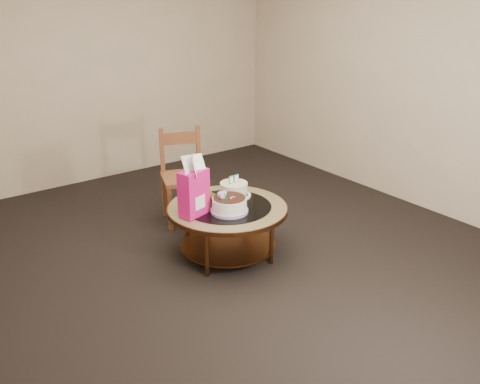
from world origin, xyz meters
TOP-DOWN VIEW (x-y plane):
  - ground at (0.00, 0.00)m, footprint 5.00×5.00m
  - room_walls at (0.00, 0.00)m, footprint 4.52×5.02m
  - coffee_table at (0.00, -0.00)m, footprint 1.02×1.02m
  - decorated_cake at (-0.06, -0.11)m, footprint 0.31×0.31m
  - cream_cake at (0.18, 0.15)m, footprint 0.30×0.30m
  - gift_bag at (-0.31, 0.02)m, footprint 0.27×0.22m
  - pillar_candle at (-0.02, 0.26)m, footprint 0.13×0.13m
  - dining_chair at (0.09, 0.86)m, footprint 0.54×0.54m

SIDE VIEW (x-z plane):
  - ground at x=0.00m, z-range 0.00..0.00m
  - coffee_table at x=0.00m, z-range 0.15..0.61m
  - dining_chair at x=0.09m, z-range 0.01..0.91m
  - pillar_candle at x=-0.02m, z-range 0.44..0.54m
  - decorated_cake at x=-0.06m, z-range 0.43..0.61m
  - cream_cake at x=0.18m, z-range 0.42..0.61m
  - gift_bag at x=-0.31m, z-range 0.46..0.94m
  - room_walls at x=0.00m, z-range 0.24..2.85m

